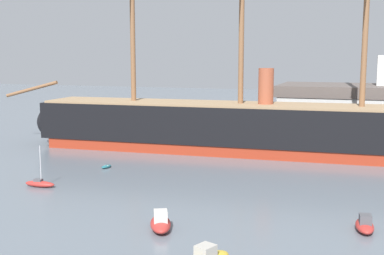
# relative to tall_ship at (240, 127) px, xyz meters

# --- Properties ---
(tall_ship) EXTENTS (76.34, 16.92, 36.70)m
(tall_ship) POSITION_rel_tall_ship_xyz_m (0.00, 0.00, 0.00)
(tall_ship) COLOR maroon
(tall_ship) RESTS_ON ground
(motorboat_near_centre) EXTENTS (3.33, 4.52, 1.75)m
(motorboat_near_centre) POSITION_rel_tall_ship_xyz_m (1.76, -35.87, -3.38)
(motorboat_near_centre) COLOR #B22D28
(motorboat_near_centre) RESTS_ON ground
(sailboat_mid_left) EXTENTS (3.70, 1.29, 4.75)m
(sailboat_mid_left) POSITION_rel_tall_ship_xyz_m (-16.56, -27.33, -3.60)
(sailboat_mid_left) COLOR #B22D28
(sailboat_mid_left) RESTS_ON ground
(motorboat_mid_right) EXTENTS (1.87, 3.71, 1.50)m
(motorboat_mid_right) POSITION_rel_tall_ship_xyz_m (18.18, -30.54, -3.47)
(motorboat_mid_right) COLOR #B22D28
(motorboat_mid_right) RESTS_ON ground
(dinghy_alongside_bow) EXTENTS (1.07, 1.87, 0.42)m
(dinghy_alongside_bow) POSITION_rel_tall_ship_xyz_m (-14.13, -16.32, -3.79)
(dinghy_alongside_bow) COLOR #236670
(dinghy_alongside_bow) RESTS_ON ground
(dinghy_far_left) EXTENTS (2.16, 2.99, 0.65)m
(dinghy_far_left) POSITION_rel_tall_ship_xyz_m (-29.79, 0.72, -3.67)
(dinghy_far_left) COLOR orange
(dinghy_far_left) RESTS_ON ground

